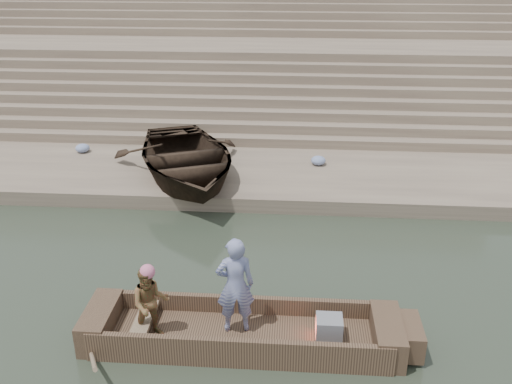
# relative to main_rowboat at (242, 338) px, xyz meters

# --- Properties ---
(ground) EXTENTS (120.00, 120.00, 0.00)m
(ground) POSITION_rel_main_rowboat_xyz_m (-3.44, -0.76, -0.11)
(ground) COLOR #252E22
(ground) RESTS_ON ground
(lower_landing) EXTENTS (32.00, 4.00, 0.40)m
(lower_landing) POSITION_rel_main_rowboat_xyz_m (-3.44, 7.24, 0.09)
(lower_landing) COLOR gray
(lower_landing) RESTS_ON ground
(mid_landing) EXTENTS (32.00, 3.00, 2.80)m
(mid_landing) POSITION_rel_main_rowboat_xyz_m (-3.44, 14.74, 1.29)
(mid_landing) COLOR gray
(mid_landing) RESTS_ON ground
(upper_landing) EXTENTS (32.00, 3.00, 5.20)m
(upper_landing) POSITION_rel_main_rowboat_xyz_m (-3.44, 21.74, 2.49)
(upper_landing) COLOR gray
(upper_landing) RESTS_ON ground
(ghat_steps) EXTENTS (32.00, 11.00, 5.20)m
(ghat_steps) POSITION_rel_main_rowboat_xyz_m (-3.44, 16.43, 1.69)
(ghat_steps) COLOR gray
(ghat_steps) RESTS_ON ground
(main_rowboat) EXTENTS (5.00, 1.30, 0.22)m
(main_rowboat) POSITION_rel_main_rowboat_xyz_m (0.00, 0.00, 0.00)
(main_rowboat) COLOR brown
(main_rowboat) RESTS_ON ground
(rowboat_trim) EXTENTS (6.04, 2.63, 2.04)m
(rowboat_trim) POSITION_rel_main_rowboat_xyz_m (0.21, -0.01, 0.20)
(rowboat_trim) COLOR brown
(rowboat_trim) RESTS_ON ground
(standing_man) EXTENTS (0.74, 0.56, 1.84)m
(standing_man) POSITION_rel_main_rowboat_xyz_m (-0.11, 0.11, 1.03)
(standing_man) COLOR navy
(standing_man) RESTS_ON main_rowboat
(rowing_man) EXTENTS (0.80, 0.71, 1.37)m
(rowing_man) POSITION_rel_main_rowboat_xyz_m (-1.55, -0.18, 0.80)
(rowing_man) COLOR #25702F
(rowing_man) RESTS_ON main_rowboat
(television) EXTENTS (0.46, 0.42, 0.40)m
(television) POSITION_rel_main_rowboat_xyz_m (1.53, 0.00, 0.31)
(television) COLOR slate
(television) RESTS_ON main_rowboat
(beached_rowboat) EXTENTS (5.42, 6.30, 1.10)m
(beached_rowboat) POSITION_rel_main_rowboat_xyz_m (-2.22, 6.63, 0.84)
(beached_rowboat) COLOR #2D2116
(beached_rowboat) RESTS_ON lower_landing
(cloth_bundles) EXTENTS (7.88, 0.99, 0.26)m
(cloth_bundles) POSITION_rel_main_rowboat_xyz_m (-2.17, 8.15, 0.42)
(cloth_bundles) COLOR #3F5999
(cloth_bundles) RESTS_ON lower_landing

